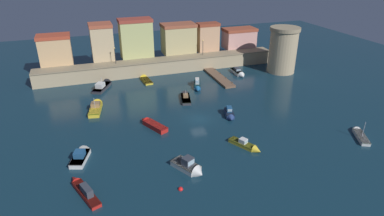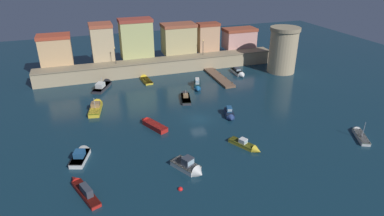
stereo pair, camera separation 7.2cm
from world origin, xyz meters
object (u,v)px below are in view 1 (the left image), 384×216
Objects in this scene: moored_boat_3 at (359,134)px; moored_boat_9 at (83,189)px; quay_lamp_0 at (115,53)px; moored_boat_5 at (82,154)px; fortress_tower at (283,50)px; moored_boat_4 at (152,124)px; moored_boat_11 at (145,79)px; mooring_buoy_0 at (181,189)px; moored_boat_6 at (230,114)px; moored_boat_0 at (185,96)px; moored_boat_1 at (239,73)px; moored_boat_12 at (197,85)px; moored_boat_8 at (104,85)px; quay_lamp_1 at (203,45)px; moored_boat_2 at (190,167)px; moored_boat_10 at (96,106)px; moored_boat_7 at (247,146)px.

moored_boat_9 is at bearing 116.76° from moored_boat_3.
quay_lamp_0 is 40.01m from moored_boat_9.
fortress_tower is at bearing -44.71° from moored_boat_5.
moored_boat_11 is (3.27, 21.54, -0.17)m from moored_boat_4.
moored_boat_3 reaches higher than mooring_buoy_0.
moored_boat_6 is (-16.12, 12.35, 0.23)m from moored_boat_3.
moored_boat_0 reaches higher than moored_boat_1.
moored_boat_9 is at bearing -102.94° from quay_lamp_0.
moored_boat_8 is at bearing -91.41° from moored_boat_12.
moored_boat_1 is at bearing 129.04° from moored_boat_12.
quay_lamp_1 is 0.71× the size of moored_boat_2.
mooring_buoy_0 is (-18.61, -41.86, -5.69)m from quay_lamp_1.
moored_boat_9 is at bearing -176.71° from moored_boat_10.
moored_boat_5 is 7.68m from moored_boat_9.
moored_boat_0 is 5.96m from moored_boat_12.
mooring_buoy_0 is at bearing -113.97° from quay_lamp_1.
moored_boat_5 is (-11.00, -5.65, 0.06)m from moored_boat_4.
moored_boat_7 is (13.81, -36.11, -5.32)m from quay_lamp_0.
mooring_buoy_0 is at bearing -127.11° from moored_boat_9.
moored_boat_3 is at bearing -50.58° from quay_lamp_0.
fortress_tower reaches higher than moored_boat_0.
moored_boat_2 is at bearing 116.90° from moored_boat_3.
moored_boat_10 reaches higher than moored_boat_8.
moored_boat_11 is at bearing 166.73° from moored_boat_7.
moored_boat_7 is 35.29m from moored_boat_8.
mooring_buoy_0 is (10.76, -10.88, -0.47)m from moored_boat_5.
moored_boat_4 is at bearing -78.27° from moored_boat_6.
quay_lamp_1 reaches higher than quay_lamp_0.
quay_lamp_1 is 0.58× the size of moored_boat_0.
moored_boat_11 is (5.53, -3.80, -5.42)m from quay_lamp_0.
moored_boat_7 is at bearing -170.97° from moored_boat_11.
fortress_tower is 18.57m from quay_lamp_1.
moored_boat_8 is (-17.24, 30.80, 0.13)m from moored_boat_7.
moored_boat_5 is 1.23× the size of moored_boat_6.
moored_boat_10 is (-16.65, 0.58, 0.14)m from moored_boat_0.
quay_lamp_0 reaches higher than moored_boat_9.
moored_boat_12 is (23.87, 26.89, 0.12)m from moored_boat_9.
moored_boat_2 is (-16.33, -38.72, -5.17)m from quay_lamp_1.
moored_boat_0 reaches higher than moored_boat_7.
moored_boat_1 is 1.06× the size of moored_boat_3.
moored_boat_3 is at bearing 49.91° from moored_boat_12.
moored_boat_5 is 15.30m from mooring_buoy_0.
moored_boat_9 is 37.72m from moored_boat_11.
moored_boat_4 is 9.86× the size of mooring_buoy_0.
quay_lamp_1 reaches higher than moored_boat_10.
moored_boat_3 is 41.22m from moored_boat_5.
moored_boat_3 is at bearing 6.20° from mooring_buoy_0.
moored_boat_5 is 1.04× the size of moored_boat_7.
moored_boat_12 is (1.17, 24.34, 0.20)m from moored_boat_7.
moored_boat_0 is 13.48m from moored_boat_11.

